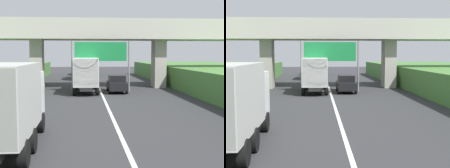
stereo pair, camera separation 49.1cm
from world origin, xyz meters
The scene contains 8 objects.
lane_centre_stripe centered at (0.00, 30.85, 0.00)m, with size 0.20×101.71×0.01m, color white.
overpass_bridge centered at (0.00, 38.57, 5.71)m, with size 40.00×4.80×7.60m.
overhead_highway_sign centered at (0.00, 34.43, 3.74)m, with size 5.88×0.18×5.10m.
truck_silver centered at (-1.95, 51.43, 1.93)m, with size 2.44×7.30×3.44m.
truck_blue centered at (-1.61, 62.19, 1.93)m, with size 2.44×7.30×3.44m.
truck_yellow centered at (-1.51, 33.93, 1.93)m, with size 2.44×7.30×3.44m.
truck_white centered at (-4.78, 14.76, 1.93)m, with size 2.44×7.30×3.44m.
car_black centered at (1.57, 33.82, 0.86)m, with size 1.86×4.10×1.72m.
Camera 1 is at (-1.68, 1.56, 3.80)m, focal length 52.60 mm.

